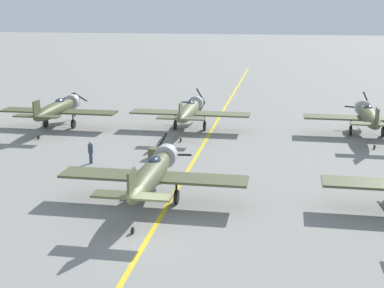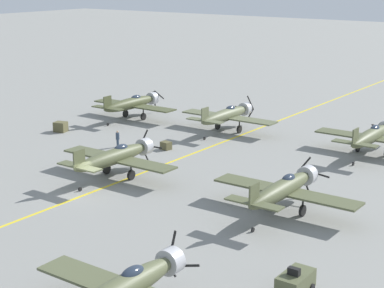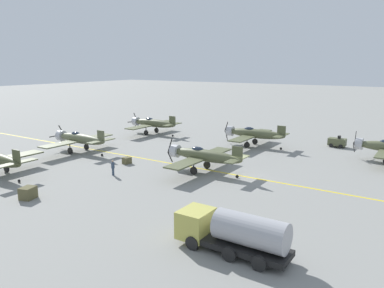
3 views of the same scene
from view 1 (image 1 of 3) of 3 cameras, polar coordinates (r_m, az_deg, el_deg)
The scene contains 8 objects.
ground_plane at distance 29.74m, azimuth -4.62°, elevation -9.82°, with size 400.00×400.00×0.00m, color gray.
taxiway_stripe at distance 29.74m, azimuth -4.62°, elevation -9.82°, with size 0.30×160.00×0.01m, color yellow.
airplane_far_center at distance 53.21m, azimuth -0.29°, elevation 3.55°, with size 12.00×9.98×3.65m.
airplane_far_left at distance 55.82m, azimuth -14.20°, elevation 3.63°, with size 12.00×9.98×3.65m.
airplane_mid_center at distance 33.59m, azimuth -4.32°, elevation -3.20°, with size 12.00×9.98×3.65m.
airplane_far_right at distance 53.43m, azimuth 18.32°, elevation 2.85°, with size 12.00×9.98×3.65m.
ground_crew_walking at distance 43.15m, azimuth -10.77°, elevation -0.78°, with size 0.39×0.39×1.80m.
supply_crate_by_tanker at distance 44.05m, azimuth -3.91°, elevation -0.99°, with size 1.01×0.84×0.84m, color brown.
Camera 1 is at (6.88, -26.17, 12.34)m, focal length 50.00 mm.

